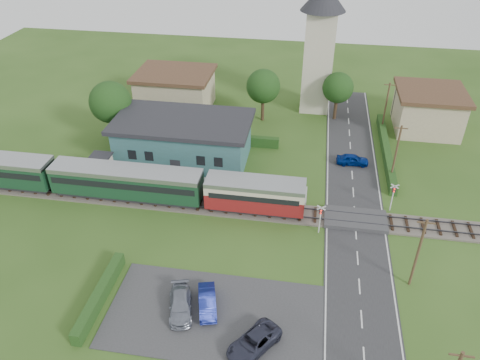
% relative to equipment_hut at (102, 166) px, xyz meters
% --- Properties ---
extents(ground, '(120.00, 120.00, 0.00)m').
position_rel_equipment_hut_xyz_m(ground, '(18.00, -5.20, -1.75)').
color(ground, '#2D4C19').
extents(railway_track, '(76.00, 3.20, 0.49)m').
position_rel_equipment_hut_xyz_m(railway_track, '(18.00, -3.20, -1.64)').
color(railway_track, '#4C443D').
rests_on(railway_track, ground).
extents(road, '(6.00, 70.00, 0.05)m').
position_rel_equipment_hut_xyz_m(road, '(28.00, -5.20, -1.72)').
color(road, '#28282B').
rests_on(road, ground).
extents(car_park, '(17.00, 9.00, 0.08)m').
position_rel_equipment_hut_xyz_m(car_park, '(16.50, -17.20, -1.71)').
color(car_park, '#333335').
rests_on(car_park, ground).
extents(crossing_deck, '(6.20, 3.40, 0.45)m').
position_rel_equipment_hut_xyz_m(crossing_deck, '(28.00, -3.20, -1.52)').
color(crossing_deck, '#333335').
rests_on(crossing_deck, ground).
extents(platform, '(30.00, 3.00, 0.45)m').
position_rel_equipment_hut_xyz_m(platform, '(8.00, 0.00, -1.52)').
color(platform, gray).
rests_on(platform, ground).
extents(equipment_hut, '(2.30, 2.30, 2.55)m').
position_rel_equipment_hut_xyz_m(equipment_hut, '(0.00, 0.00, 0.00)').
color(equipment_hut, beige).
rests_on(equipment_hut, platform).
extents(station_building, '(16.00, 9.00, 5.30)m').
position_rel_equipment_hut_xyz_m(station_building, '(8.00, 5.79, 0.95)').
color(station_building, '#356C72').
rests_on(station_building, ground).
extents(train, '(43.20, 2.90, 3.40)m').
position_rel_equipment_hut_xyz_m(train, '(1.04, -3.20, 0.43)').
color(train, '#232328').
rests_on(train, ground).
extents(church_tower, '(6.00, 6.00, 17.60)m').
position_rel_equipment_hut_xyz_m(church_tower, '(23.00, 22.80, 8.48)').
color(church_tower, beige).
rests_on(church_tower, ground).
extents(house_west, '(10.80, 8.80, 5.50)m').
position_rel_equipment_hut_xyz_m(house_west, '(3.00, 19.80, 1.04)').
color(house_west, tan).
rests_on(house_west, ground).
extents(house_east, '(8.80, 8.80, 5.50)m').
position_rel_equipment_hut_xyz_m(house_east, '(38.00, 18.80, 1.05)').
color(house_east, tan).
rests_on(house_east, ground).
extents(hedge_carpark, '(0.80, 9.00, 1.20)m').
position_rel_equipment_hut_xyz_m(hedge_carpark, '(7.00, -17.20, -1.15)').
color(hedge_carpark, '#193814').
rests_on(hedge_carpark, ground).
extents(hedge_roadside, '(0.80, 18.00, 1.20)m').
position_rel_equipment_hut_xyz_m(hedge_roadside, '(32.20, 10.80, -1.15)').
color(hedge_roadside, '#193814').
rests_on(hedge_roadside, ground).
extents(hedge_station, '(22.00, 0.80, 1.30)m').
position_rel_equipment_hut_xyz_m(hedge_station, '(8.00, 10.30, -1.10)').
color(hedge_station, '#193814').
rests_on(hedge_station, ground).
extents(tree_a, '(5.20, 5.20, 8.00)m').
position_rel_equipment_hut_xyz_m(tree_a, '(-2.00, 8.80, 3.63)').
color(tree_a, '#332316').
rests_on(tree_a, ground).
extents(tree_b, '(4.60, 4.60, 7.34)m').
position_rel_equipment_hut_xyz_m(tree_b, '(16.00, 17.80, 3.27)').
color(tree_b, '#332316').
rests_on(tree_b, ground).
extents(tree_c, '(4.20, 4.20, 6.78)m').
position_rel_equipment_hut_xyz_m(tree_c, '(26.00, 19.80, 2.91)').
color(tree_c, '#332316').
rests_on(tree_c, ground).
extents(utility_pole_b, '(1.40, 0.22, 7.00)m').
position_rel_equipment_hut_xyz_m(utility_pole_b, '(32.20, -11.20, 1.88)').
color(utility_pole_b, '#473321').
rests_on(utility_pole_b, ground).
extents(utility_pole_c, '(1.40, 0.22, 7.00)m').
position_rel_equipment_hut_xyz_m(utility_pole_c, '(32.20, 4.80, 1.88)').
color(utility_pole_c, '#473321').
rests_on(utility_pole_c, ground).
extents(utility_pole_d, '(1.40, 0.22, 7.00)m').
position_rel_equipment_hut_xyz_m(utility_pole_d, '(32.20, 16.80, 1.88)').
color(utility_pole_d, '#473321').
rests_on(utility_pole_d, ground).
extents(crossing_signal_near, '(0.84, 0.28, 3.28)m').
position_rel_equipment_hut_xyz_m(crossing_signal_near, '(24.40, -5.61, 0.39)').
color(crossing_signal_near, silver).
rests_on(crossing_signal_near, ground).
extents(crossing_signal_far, '(0.84, 0.28, 3.28)m').
position_rel_equipment_hut_xyz_m(crossing_signal_far, '(31.60, -0.81, 0.39)').
color(crossing_signal_far, silver).
rests_on(crossing_signal_far, ground).
extents(streetlamp_west, '(0.30, 0.30, 5.15)m').
position_rel_equipment_hut_xyz_m(streetlamp_west, '(-4.00, 14.80, 1.29)').
color(streetlamp_west, '#3F3F47').
rests_on(streetlamp_west, ground).
extents(streetlamp_east, '(0.30, 0.30, 5.15)m').
position_rel_equipment_hut_xyz_m(streetlamp_east, '(34.00, 21.80, 1.29)').
color(streetlamp_east, '#3F3F47').
rests_on(streetlamp_east, ground).
extents(car_on_road, '(3.81, 1.65, 1.28)m').
position_rel_equipment_hut_xyz_m(car_on_road, '(28.04, 7.72, -1.06)').
color(car_on_road, navy).
rests_on(car_on_road, road).
extents(car_park_blue, '(2.33, 4.10, 1.28)m').
position_rel_equipment_hut_xyz_m(car_park_blue, '(15.80, -16.52, -1.03)').
color(car_park_blue, navy).
rests_on(car_park_blue, car_park).
extents(car_park_silver, '(2.83, 4.63, 1.25)m').
position_rel_equipment_hut_xyz_m(car_park_silver, '(13.75, -17.14, -1.04)').
color(car_park_silver, gray).
rests_on(car_park_silver, car_park).
extents(car_park_dark, '(4.28, 4.91, 1.26)m').
position_rel_equipment_hut_xyz_m(car_park_dark, '(19.99, -19.70, -1.04)').
color(car_park_dark, '#292B3D').
rests_on(car_park_dark, car_park).
extents(pedestrian_near, '(0.64, 0.53, 1.50)m').
position_rel_equipment_hut_xyz_m(pedestrian_near, '(13.97, 0.30, -0.55)').
color(pedestrian_near, gray).
rests_on(pedestrian_near, platform).
extents(pedestrian_far, '(0.71, 0.88, 1.71)m').
position_rel_equipment_hut_xyz_m(pedestrian_far, '(2.74, -0.39, -0.44)').
color(pedestrian_far, gray).
rests_on(pedestrian_far, platform).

